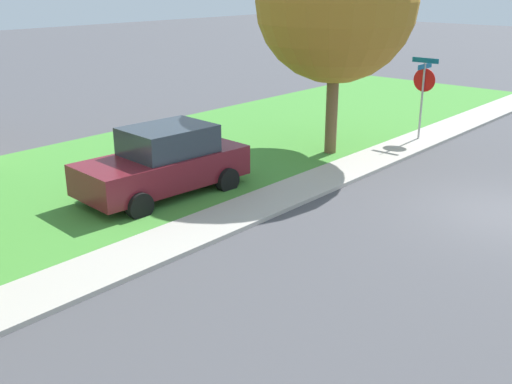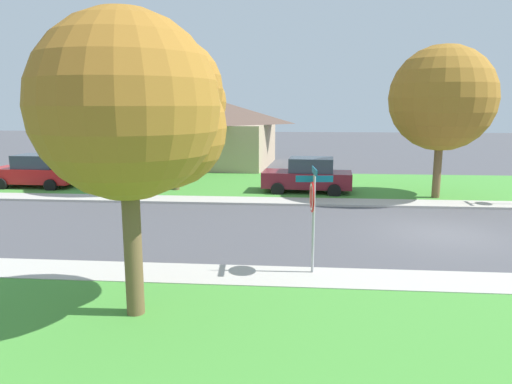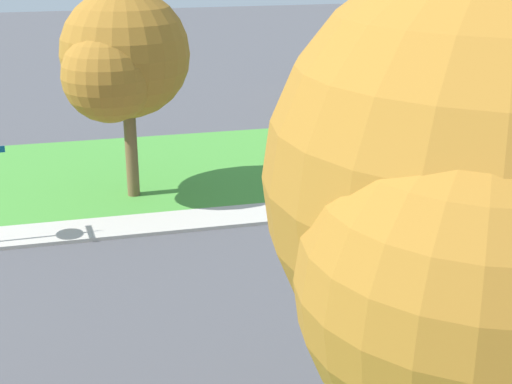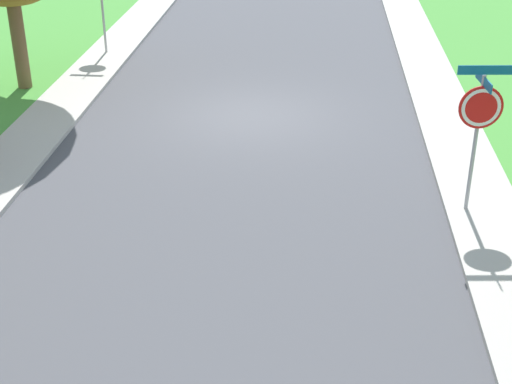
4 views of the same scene
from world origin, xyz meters
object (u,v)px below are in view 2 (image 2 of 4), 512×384
(car_maroon_across_road, at_px, (308,176))
(tree_sidewalk_mid, at_px, (137,113))
(car_red_driveway_right, at_px, (36,172))
(tree_sidewalk_near, at_px, (178,92))
(tree_sidewalk_far, at_px, (444,102))
(stop_sign_far_corner, at_px, (313,203))
(house_right_setback, at_px, (218,132))

(car_maroon_across_road, relative_size, tree_sidewalk_mid, 0.73)
(car_red_driveway_right, bearing_deg, tree_sidewalk_near, -89.71)
(tree_sidewalk_far, bearing_deg, car_red_driveway_right, 87.26)
(stop_sign_far_corner, bearing_deg, tree_sidewalk_far, -30.01)
(tree_sidewalk_far, bearing_deg, car_maroon_across_road, 83.34)
(car_red_driveway_right, bearing_deg, house_right_setback, -38.00)
(house_right_setback, bearing_deg, tree_sidewalk_near, 178.57)
(car_maroon_across_road, relative_size, house_right_setback, 0.46)
(tree_sidewalk_near, xyz_separation_m, tree_sidewalk_mid, (-14.16, -2.73, -0.75))
(stop_sign_far_corner, xyz_separation_m, car_maroon_across_road, (11.41, -0.17, -1.01))
(car_red_driveway_right, xyz_separation_m, tree_sidewalk_mid, (-14.12, -10.37, 3.26))
(car_maroon_across_road, xyz_separation_m, tree_sidewalk_near, (0.30, 6.42, 4.01))
(stop_sign_far_corner, xyz_separation_m, car_red_driveway_right, (11.66, 13.88, -1.01))
(stop_sign_far_corner, height_order, car_maroon_across_road, stop_sign_far_corner)
(car_red_driveway_right, height_order, tree_sidewalk_far, tree_sidewalk_far)
(stop_sign_far_corner, distance_m, tree_sidewalk_mid, 4.85)
(car_red_driveway_right, distance_m, house_right_setback, 12.90)
(stop_sign_far_corner, bearing_deg, car_red_driveway_right, 49.97)
(car_red_driveway_right, bearing_deg, tree_sidewalk_far, -92.74)
(stop_sign_far_corner, distance_m, car_red_driveway_right, 18.16)
(tree_sidewalk_far, bearing_deg, house_right_setback, 47.77)
(stop_sign_far_corner, relative_size, car_maroon_across_road, 0.63)
(stop_sign_far_corner, xyz_separation_m, tree_sidewalk_mid, (-2.46, 3.52, 2.25))
(tree_sidewalk_near, bearing_deg, house_right_setback, -1.43)
(tree_sidewalk_far, relative_size, tree_sidewalk_near, 0.92)
(tree_sidewalk_mid, relative_size, house_right_setback, 0.64)
(car_maroon_across_road, relative_size, tree_sidewalk_near, 0.59)
(house_right_setback, bearing_deg, tree_sidewalk_far, -132.23)
(tree_sidewalk_mid, height_order, house_right_setback, tree_sidewalk_mid)
(stop_sign_far_corner, distance_m, house_right_setback, 22.57)
(stop_sign_far_corner, height_order, tree_sidewalk_mid, tree_sidewalk_mid)
(tree_sidewalk_near, bearing_deg, car_red_driveway_right, 90.29)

